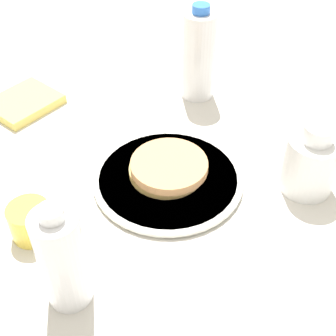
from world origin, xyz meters
name	(u,v)px	position (x,y,z in m)	size (l,w,h in m)	color
ground_plane	(156,175)	(0.00, 0.00, 0.00)	(4.00, 4.00, 0.00)	silver
plate	(168,178)	(-0.01, -0.03, 0.01)	(0.28, 0.28, 0.01)	silver
pancake_stack	(168,168)	(-0.01, -0.03, 0.03)	(0.15, 0.15, 0.04)	#E1B966
juice_glass	(30,221)	(-0.20, 0.14, 0.03)	(0.07, 0.07, 0.06)	yellow
cream_jug	(311,162)	(0.06, -0.27, 0.06)	(0.09, 0.09, 0.14)	white
water_bottle_near	(63,259)	(-0.28, 0.03, 0.09)	(0.07, 0.07, 0.19)	white
water_bottle_mid	(199,55)	(0.29, 0.01, 0.10)	(0.07, 0.07, 0.21)	white
napkin	(24,103)	(0.11, 0.35, 0.01)	(0.17, 0.16, 0.02)	#E5D166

